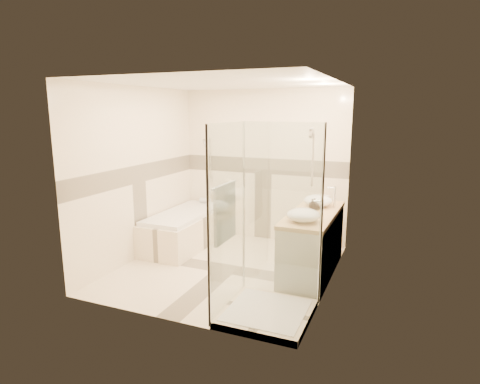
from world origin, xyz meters
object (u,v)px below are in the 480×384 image
at_px(bathtub, 185,227).
at_px(vessel_sink_far, 303,215).
at_px(vessel_sink_near, 318,201).
at_px(amenity_bottle_a, 312,206).
at_px(shower_enclosure, 259,268).
at_px(amenity_bottle_b, 315,204).
at_px(vanity, 312,243).

relative_size(bathtub, vessel_sink_far, 4.25).
bearing_deg(vessel_sink_near, amenity_bottle_a, -90.00).
distance_m(shower_enclosure, vessel_sink_near, 1.71).
relative_size(shower_enclosure, vessel_sink_far, 5.10).
bearing_deg(vessel_sink_far, amenity_bottle_b, 90.00).
height_order(amenity_bottle_a, amenity_bottle_b, amenity_bottle_a).
xyz_separation_m(shower_enclosure, amenity_bottle_a, (0.27, 1.26, 0.44)).
bearing_deg(amenity_bottle_b, bathtub, 174.30).
xyz_separation_m(vessel_sink_near, amenity_bottle_b, (0.00, -0.23, -0.00)).
xyz_separation_m(bathtub, vanity, (2.15, -0.35, 0.12)).
distance_m(vessel_sink_far, amenity_bottle_b, 0.63).
xyz_separation_m(vessel_sink_far, amenity_bottle_b, (0.00, 0.63, -0.00)).
distance_m(shower_enclosure, amenity_bottle_b, 1.49).
bearing_deg(vessel_sink_near, amenity_bottle_b, -90.00).
xyz_separation_m(bathtub, vessel_sink_near, (2.13, 0.02, 0.62)).
bearing_deg(vessel_sink_near, vanity, -86.88).
xyz_separation_m(vessel_sink_near, amenity_bottle_a, (0.00, -0.38, 0.01)).
distance_m(amenity_bottle_a, amenity_bottle_b, 0.15).
height_order(vessel_sink_near, amenity_bottle_a, amenity_bottle_a).
distance_m(bathtub, amenity_bottle_a, 2.25).
xyz_separation_m(vanity, amenity_bottle_b, (-0.02, 0.14, 0.50)).
bearing_deg(bathtub, amenity_bottle_a, -9.69).
xyz_separation_m(bathtub, vessel_sink_far, (2.13, -0.84, 0.62)).
bearing_deg(shower_enclosure, amenity_bottle_b, 79.04).
distance_m(vanity, vessel_sink_near, 0.62).
bearing_deg(vanity, amenity_bottle_a, -145.86).
bearing_deg(vessel_sink_far, bathtub, 158.43).
relative_size(vanity, shower_enclosure, 0.79).
bearing_deg(amenity_bottle_b, vessel_sink_near, 90.00).
bearing_deg(vanity, shower_enclosure, -102.97).
distance_m(vessel_sink_near, amenity_bottle_a, 0.38).
bearing_deg(vessel_sink_near, bathtub, -179.55).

